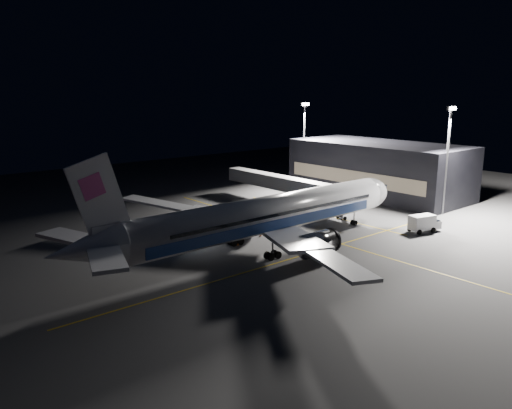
{
  "coord_description": "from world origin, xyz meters",
  "views": [
    {
      "loc": [
        -48.59,
        -54.62,
        23.52
      ],
      "look_at": [
        0.8,
        3.89,
        6.0
      ],
      "focal_mm": 35.0,
      "sensor_mm": 36.0,
      "label": 1
    }
  ],
  "objects": [
    {
      "name": "baggage_tug",
      "position": [
        -4.37,
        12.35,
        0.8
      ],
      "size": [
        2.94,
        2.7,
        1.73
      ],
      "rotation": [
        0.0,
        0.0,
        -0.42
      ],
      "color": "black",
      "rests_on": "ground"
    },
    {
      "name": "ground",
      "position": [
        0.0,
        0.0,
        0.0
      ],
      "size": [
        200.0,
        200.0,
        0.0
      ],
      "primitive_type": "plane",
      "color": "#4C4C4F",
      "rests_on": "ground"
    },
    {
      "name": "floodlight_mast_north",
      "position": [
        40.0,
        31.99,
        12.37
      ],
      "size": [
        2.4,
        0.68,
        20.7
      ],
      "color": "#59595E",
      "rests_on": "ground"
    },
    {
      "name": "jet_bridge",
      "position": [
        22.0,
        18.06,
        4.58
      ],
      "size": [
        3.6,
        34.4,
        6.3
      ],
      "color": "#B2B2B7",
      "rests_on": "ground"
    },
    {
      "name": "airliner",
      "position": [
        -1.08,
        0.0,
        5.16
      ],
      "size": [
        61.48,
        54.22,
        16.64
      ],
      "color": "silver",
      "rests_on": "ground"
    },
    {
      "name": "service_truck",
      "position": [
        26.26,
        -10.44,
        1.57
      ],
      "size": [
        6.1,
        3.66,
        2.93
      ],
      "rotation": [
        0.0,
        0.0,
        -0.25
      ],
      "color": "silver",
      "rests_on": "ground"
    },
    {
      "name": "safety_cone_c",
      "position": [
        3.18,
        5.57,
        0.31
      ],
      "size": [
        0.42,
        0.42,
        0.62
      ],
      "primitive_type": "cone",
      "color": "#DA5009",
      "rests_on": "ground"
    },
    {
      "name": "guide_line_main",
      "position": [
        10.0,
        0.0,
        0.01
      ],
      "size": [
        0.25,
        80.0,
        0.01
      ],
      "primitive_type": "cube",
      "color": "gold",
      "rests_on": "ground"
    },
    {
      "name": "safety_cone_b",
      "position": [
        1.51,
        10.65,
        0.27
      ],
      "size": [
        0.36,
        0.36,
        0.54
      ],
      "primitive_type": "cone",
      "color": "#DA5009",
      "rests_on": "ground"
    },
    {
      "name": "guide_line_cross",
      "position": [
        0.0,
        -6.0,
        0.01
      ],
      "size": [
        70.0,
        0.25,
        0.01
      ],
      "primitive_type": "cube",
      "color": "gold",
      "rests_on": "ground"
    },
    {
      "name": "guide_line_side",
      "position": [
        22.0,
        10.0,
        0.01
      ],
      "size": [
        0.25,
        40.0,
        0.01
      ],
      "primitive_type": "cube",
      "color": "gold",
      "rests_on": "ground"
    },
    {
      "name": "floodlight_mast_south",
      "position": [
        40.0,
        -6.01,
        12.37
      ],
      "size": [
        2.4,
        0.67,
        20.7
      ],
      "color": "#59595E",
      "rests_on": "ground"
    },
    {
      "name": "terminal",
      "position": [
        45.98,
        14.0,
        6.0
      ],
      "size": [
        18.12,
        40.0,
        12.0
      ],
      "color": "black",
      "rests_on": "ground"
    },
    {
      "name": "safety_cone_a",
      "position": [
        -2.85,
        4.0,
        0.31
      ],
      "size": [
        0.41,
        0.41,
        0.62
      ],
      "primitive_type": "cone",
      "color": "#DA5009",
      "rests_on": "ground"
    }
  ]
}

